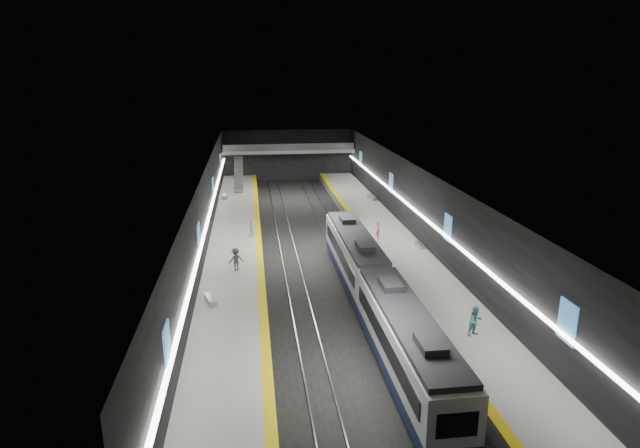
{
  "coord_description": "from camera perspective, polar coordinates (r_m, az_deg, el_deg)",
  "views": [
    {
      "loc": [
        -5.78,
        -47.88,
        16.83
      ],
      "look_at": [
        0.79,
        2.31,
        2.2
      ],
      "focal_mm": 30.0,
      "sensor_mm": 36.0,
      "label": 1
    }
  ],
  "objects": [
    {
      "name": "passenger_left_b",
      "position": [
        44.15,
        -8.98,
        -3.77
      ],
      "size": [
        1.42,
        1.12,
        1.92
      ],
      "primitive_type": "imported",
      "rotation": [
        0.0,
        0.0,
        3.52
      ],
      "color": "#3E3D44",
      "rests_on": "platform_left"
    },
    {
      "name": "bench_left_near",
      "position": [
        38.8,
        -11.6,
        -7.95
      ],
      "size": [
        1.06,
        1.9,
        0.45
      ],
      "primitive_type": "cube",
      "rotation": [
        0.0,
        0.0,
        0.32
      ],
      "color": "#99999E",
      "rests_on": "platform_left"
    },
    {
      "name": "platform_right",
      "position": [
        52.3,
        7.64,
        -2.22
      ],
      "size": [
        5.0,
        70.0,
        1.0
      ],
      "primitive_type": "cube",
      "color": "slate",
      "rests_on": "ground"
    },
    {
      "name": "escalator",
      "position": [
        75.2,
        -8.68,
        5.26
      ],
      "size": [
        1.2,
        7.5,
        3.92
      ],
      "primitive_type": "cube",
      "rotation": [
        0.44,
        0.0,
        0.0
      ],
      "color": "#99999E",
      "rests_on": "platform_left"
    },
    {
      "name": "tactile_strip_right",
      "position": [
        51.62,
        5.3,
        -1.78
      ],
      "size": [
        0.6,
        70.0,
        0.02
      ],
      "primitive_type": "cube",
      "color": "yellow",
      "rests_on": "platform_right"
    },
    {
      "name": "tactile_strip_left",
      "position": [
        50.42,
        -6.54,
        -2.26
      ],
      "size": [
        0.6,
        70.0,
        0.02
      ],
      "primitive_type": "cube",
      "color": "yellow",
      "rests_on": "platform_left"
    },
    {
      "name": "passenger_right_a",
      "position": [
        52.14,
        6.23,
        -0.69
      ],
      "size": [
        0.4,
        0.61,
        1.66
      ],
      "primitive_type": "imported",
      "rotation": [
        0.0,
        0.0,
        1.56
      ],
      "color": "#D55C4F",
      "rests_on": "platform_right"
    },
    {
      "name": "platform_left",
      "position": [
        50.61,
        -9.02,
        -2.91
      ],
      "size": [
        5.0,
        70.0,
        1.0
      ],
      "primitive_type": "cube",
      "color": "slate",
      "rests_on": "ground"
    },
    {
      "name": "wall_right",
      "position": [
        52.02,
        10.45,
        1.57
      ],
      "size": [
        0.04,
        70.0,
        8.0
      ],
      "primitive_type": "cube",
      "color": "black",
      "rests_on": "ground"
    },
    {
      "name": "cove_light_left",
      "position": [
        49.78,
        -11.83,
        0.6
      ],
      "size": [
        0.25,
        68.6,
        0.12
      ],
      "primitive_type": "cube",
      "color": "white",
      "rests_on": "wall_left"
    },
    {
      "name": "ceiling",
      "position": [
        49.03,
        -0.57,
        5.75
      ],
      "size": [
        20.0,
        70.0,
        0.04
      ],
      "primitive_type": "cube",
      "rotation": [
        3.14,
        0.0,
        0.0
      ],
      "color": "beige",
      "rests_on": "wall_left"
    },
    {
      "name": "passenger_right_b",
      "position": [
        34.71,
        16.25,
        -9.94
      ],
      "size": [
        1.13,
        1.0,
        1.92
      ],
      "primitive_type": "imported",
      "rotation": [
        0.0,
        0.0,
        0.35
      ],
      "color": "teal",
      "rests_on": "platform_right"
    },
    {
      "name": "tile_surface_left",
      "position": [
        50.45,
        -9.04,
        -2.36
      ],
      "size": [
        5.0,
        70.0,
        0.02
      ],
      "primitive_type": "cube",
      "color": "#B3B3AE",
      "rests_on": "platform_left"
    },
    {
      "name": "bench_right_near",
      "position": [
        50.48,
        10.56,
        -2.21
      ],
      "size": [
        0.53,
        1.61,
        0.39
      ],
      "primitive_type": "cube",
      "rotation": [
        0.0,
        0.0,
        0.06
      ],
      "color": "#99999E",
      "rests_on": "platform_right"
    },
    {
      "name": "wall_back",
      "position": [
        84.06,
        -3.46,
        7.32
      ],
      "size": [
        20.0,
        0.04,
        8.0
      ],
      "primitive_type": "cube",
      "color": "black",
      "rests_on": "ground"
    },
    {
      "name": "passenger_left_a",
      "position": [
        53.02,
        -7.32,
        -0.5
      ],
      "size": [
        0.61,
        0.98,
        1.56
      ],
      "primitive_type": "imported",
      "rotation": [
        0.0,
        0.0,
        -1.84
      ],
      "color": "beige",
      "rests_on": "platform_left"
    },
    {
      "name": "wall_left",
      "position": [
        49.75,
        -12.07,
        0.81
      ],
      "size": [
        0.04,
        70.0,
        8.0
      ],
      "primitive_type": "cube",
      "color": "black",
      "rests_on": "ground"
    },
    {
      "name": "mezzanine_bridge",
      "position": [
        81.86,
        -3.37,
        7.81
      ],
      "size": [
        20.0,
        3.0,
        1.5
      ],
      "color": "gray",
      "rests_on": "wall_left"
    },
    {
      "name": "train",
      "position": [
        37.44,
        5.97,
        -6.98
      ],
      "size": [
        2.69,
        30.04,
        3.6
      ],
      "color": "#101A3D",
      "rests_on": "ground"
    },
    {
      "name": "bench_right_far",
      "position": [
        68.17,
        5.54,
        2.82
      ],
      "size": [
        0.9,
        2.01,
        0.48
      ],
      "primitive_type": "cube",
      "rotation": [
        0.0,
        0.0,
        0.19
      ],
      "color": "#99999E",
      "rests_on": "platform_right"
    },
    {
      "name": "ad_posters",
      "position": [
        50.74,
        -0.7,
        2.06
      ],
      "size": [
        19.94,
        53.5,
        2.2
      ],
      "color": "#448ACD",
      "rests_on": "wall_left"
    },
    {
      "name": "tile_surface_right",
      "position": [
        52.14,
        7.66,
        -1.69
      ],
      "size": [
        5.0,
        70.0,
        0.02
      ],
      "primitive_type": "cube",
      "color": "#B3B3AE",
      "rests_on": "platform_right"
    },
    {
      "name": "cove_light_right",
      "position": [
        52.01,
        10.23,
        1.35
      ],
      "size": [
        0.25,
        68.6,
        0.12
      ],
      "primitive_type": "cube",
      "color": "white",
      "rests_on": "wall_right"
    },
    {
      "name": "rails",
      "position": [
        51.06,
        -0.55,
        -3.05
      ],
      "size": [
        6.52,
        70.0,
        0.12
      ],
      "color": "gray",
      "rests_on": "ground"
    },
    {
      "name": "bench_left_far",
      "position": [
        69.59,
        -10.07,
        2.94
      ],
      "size": [
        0.73,
        2.1,
        0.5
      ],
      "primitive_type": "cube",
      "rotation": [
        0.0,
        0.0,
        -0.08
      ],
      "color": "#99999E",
      "rests_on": "platform_left"
    },
    {
      "name": "ground",
      "position": [
        51.08,
        -0.55,
        -3.12
      ],
      "size": [
        70.0,
        70.0,
        0.0
      ],
      "primitive_type": "plane",
      "color": "black",
      "rests_on": "ground"
    }
  ]
}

